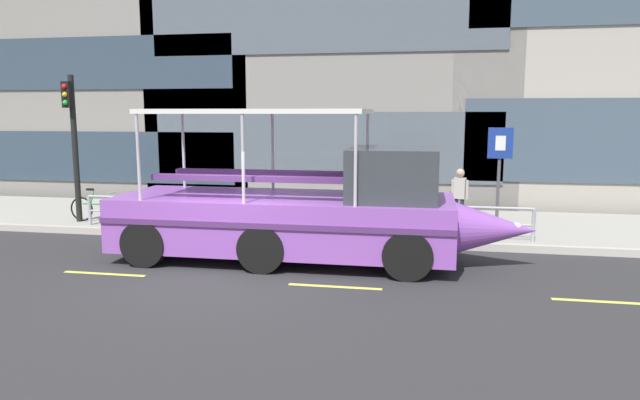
{
  "coord_description": "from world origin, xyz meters",
  "views": [
    {
      "loc": [
        4.04,
        -10.74,
        3.26
      ],
      "look_at": [
        1.67,
        1.93,
        1.3
      ],
      "focal_mm": 31.95,
      "sensor_mm": 36.0,
      "label": 1
    }
  ],
  "objects_px": {
    "parking_sign": "(499,163)",
    "duck_tour_boat": "(308,212)",
    "pedestrian_near_bow": "(460,192)",
    "leaned_bicycle": "(98,209)",
    "traffic_light_pole": "(73,134)"
  },
  "relations": [
    {
      "from": "parking_sign",
      "to": "duck_tour_boat",
      "type": "bearing_deg",
      "value": -150.56
    },
    {
      "from": "parking_sign",
      "to": "pedestrian_near_bow",
      "type": "bearing_deg",
      "value": 130.56
    },
    {
      "from": "leaned_bicycle",
      "to": "pedestrian_near_bow",
      "type": "distance_m",
      "value": 10.22
    },
    {
      "from": "traffic_light_pole",
      "to": "duck_tour_boat",
      "type": "distance_m",
      "value": 7.79
    },
    {
      "from": "pedestrian_near_bow",
      "to": "traffic_light_pole",
      "type": "bearing_deg",
      "value": -174.09
    },
    {
      "from": "traffic_light_pole",
      "to": "duck_tour_boat",
      "type": "bearing_deg",
      "value": -18.05
    },
    {
      "from": "parking_sign",
      "to": "traffic_light_pole",
      "type": "bearing_deg",
      "value": -179.54
    },
    {
      "from": "duck_tour_boat",
      "to": "pedestrian_near_bow",
      "type": "relative_size",
      "value": 5.76
    },
    {
      "from": "traffic_light_pole",
      "to": "leaned_bicycle",
      "type": "height_order",
      "value": "traffic_light_pole"
    },
    {
      "from": "parking_sign",
      "to": "leaned_bicycle",
      "type": "height_order",
      "value": "parking_sign"
    },
    {
      "from": "traffic_light_pole",
      "to": "parking_sign",
      "type": "height_order",
      "value": "traffic_light_pole"
    },
    {
      "from": "parking_sign",
      "to": "duck_tour_boat",
      "type": "height_order",
      "value": "duck_tour_boat"
    },
    {
      "from": "parking_sign",
      "to": "leaned_bicycle",
      "type": "bearing_deg",
      "value": 179.9
    },
    {
      "from": "pedestrian_near_bow",
      "to": "parking_sign",
      "type": "bearing_deg",
      "value": -49.44
    },
    {
      "from": "leaned_bicycle",
      "to": "duck_tour_boat",
      "type": "xyz_separation_m",
      "value": [
        6.68,
        -2.47,
        0.54
      ]
    }
  ]
}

